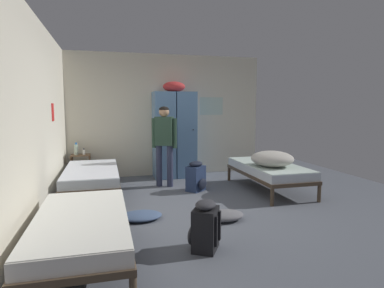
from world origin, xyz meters
TOP-DOWN VIEW (x-y plane):
  - ground_plane at (0.00, 0.00)m, footprint 8.05×8.05m
  - room_backdrop at (-1.15, 1.18)m, footprint 4.37×5.09m
  - locker_bank at (0.13, 2.24)m, footprint 0.90×0.55m
  - shelf_unit at (-1.82, 2.21)m, footprint 0.38×0.30m
  - bed_right at (1.57, 0.66)m, footprint 0.90×1.90m
  - bed_left_front at (-1.57, -1.46)m, footprint 0.90×1.90m
  - bed_left_rear at (-1.57, 1.06)m, footprint 0.90×1.90m
  - bedding_heap at (1.51, 0.44)m, footprint 0.74×0.77m
  - person_traveler at (-0.24, 1.44)m, footprint 0.45×0.31m
  - water_bottle at (-1.90, 2.23)m, footprint 0.08×0.08m
  - lotion_bottle at (-1.75, 2.17)m, footprint 0.05×0.05m
  - backpack_black at (-0.32, -1.48)m, footprint 0.41×0.40m
  - backpack_navy at (0.26, 0.94)m, footprint 0.41×0.42m
  - clothes_pile_denim at (-0.88, -0.33)m, footprint 0.58×0.45m
  - clothes_pile_grey at (0.21, -0.66)m, footprint 0.55×0.39m

SIDE VIEW (x-z plane):
  - ground_plane at x=0.00m, z-range 0.00..0.00m
  - clothes_pile_denim at x=-0.88m, z-range 0.00..0.09m
  - clothes_pile_grey at x=0.21m, z-range 0.00..0.13m
  - backpack_black at x=-0.32m, z-range -0.02..0.53m
  - backpack_navy at x=0.26m, z-range -0.02..0.53m
  - shelf_unit at x=-1.82m, z-range 0.06..0.63m
  - bed_right at x=1.57m, z-range 0.14..0.63m
  - bed_left_front at x=-1.57m, z-range 0.14..0.63m
  - bed_left_rear at x=-1.57m, z-range 0.14..0.63m
  - bedding_heap at x=1.51m, z-range 0.49..0.76m
  - lotion_bottle at x=-1.75m, z-range 0.56..0.69m
  - water_bottle at x=-1.90m, z-range 0.56..0.80m
  - person_traveler at x=-0.24m, z-range 0.16..1.70m
  - locker_bank at x=0.13m, z-range -0.07..2.00m
  - room_backdrop at x=-1.15m, z-range 0.00..2.68m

